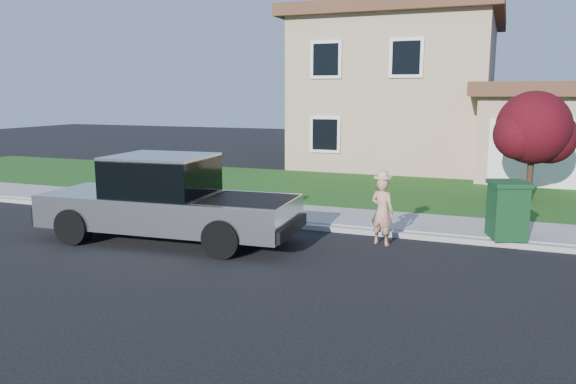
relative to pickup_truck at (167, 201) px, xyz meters
The scene contains 9 objects.
ground 2.47m from the pickup_truck, 19.27° to the right, with size 80.00×80.00×0.00m, color black.
curb 3.92m from the pickup_truck, 33.99° to the left, with size 40.00×0.20×0.12m, color gray.
sidewalk 4.61m from the pickup_truck, 45.59° to the left, with size 40.00×2.00×0.15m, color gray.
lawn 8.41m from the pickup_truck, 67.70° to the left, with size 40.00×7.00×0.10m, color #153E11.
house 16.17m from the pickup_truck, 77.41° to the left, with size 14.00×11.30×6.85m.
pickup_truck is the anchor object (origin of this frame).
woman 4.71m from the pickup_truck, 17.06° to the left, with size 0.62×0.50×1.61m.
ornamental_tree 10.76m from the pickup_truck, 44.15° to the left, with size 2.35×2.12×3.23m.
trash_bin 7.40m from the pickup_truck, 18.43° to the left, with size 0.98×1.05×1.24m.
Camera 1 is at (4.71, -9.63, 3.22)m, focal length 35.00 mm.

